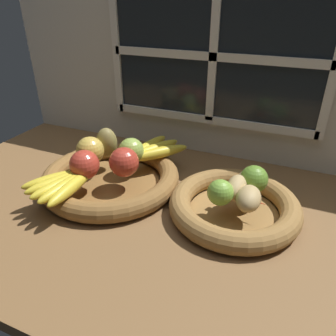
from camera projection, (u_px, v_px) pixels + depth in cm
name	position (u px, v px, depth cm)	size (l,w,h in cm)	color
ground_plane	(176.00, 201.00, 84.41)	(140.00, 90.00, 3.00)	brown
back_wall	(215.00, 66.00, 94.16)	(140.00, 4.60, 55.00)	silver
fruit_bowl_left	(111.00, 178.00, 87.37)	(37.65, 37.65, 5.18)	brown
fruit_bowl_right	(234.00, 206.00, 75.69)	(31.18, 31.18, 5.18)	olive
apple_red_right	(124.00, 162.00, 81.29)	(7.71, 7.71, 7.71)	#B73828
apple_red_front	(84.00, 165.00, 80.21)	(7.56, 7.56, 7.56)	#B73828
apple_green_back	(131.00, 150.00, 88.01)	(7.06, 7.06, 7.06)	#99B74C
apple_golden_left	(90.00, 150.00, 87.37)	(7.66, 7.66, 7.66)	gold
pear_brown	(107.00, 143.00, 90.61)	(5.96, 5.42, 8.74)	olive
banana_bunch_front	(64.00, 183.00, 76.83)	(13.80, 18.48, 3.11)	yellow
banana_bunch_back	(152.00, 150.00, 92.49)	(15.01, 20.13, 3.26)	yellow
potato_large	(236.00, 187.00, 73.09)	(8.20, 4.58, 5.19)	tan
potato_small	(248.00, 198.00, 69.24)	(8.16, 5.41, 5.11)	tan
potato_back	(249.00, 180.00, 76.22)	(6.12, 5.87, 4.75)	tan
lime_near	(220.00, 192.00, 70.55)	(5.93, 5.93, 5.93)	#7AAD3D
lime_far	(254.00, 179.00, 74.96)	(6.59, 6.59, 6.59)	olive
chili_pepper	(242.00, 197.00, 72.77)	(1.71, 1.71, 11.41)	red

